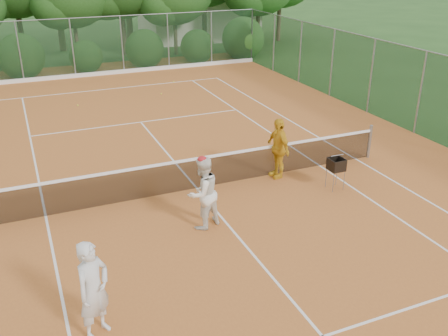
# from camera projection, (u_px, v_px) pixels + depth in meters

# --- Properties ---
(ground) EXTENTS (120.00, 120.00, 0.00)m
(ground) POSITION_uv_depth(u_px,v_px,m) (197.00, 189.00, 14.18)
(ground) COLOR #244A1A
(ground) RESTS_ON ground
(clay_court) EXTENTS (18.00, 36.00, 0.02)m
(clay_court) POSITION_uv_depth(u_px,v_px,m) (197.00, 189.00, 14.17)
(clay_court) COLOR #B6662A
(clay_court) RESTS_ON ground
(club_building) EXTENTS (8.00, 5.00, 3.00)m
(club_building) POSITION_uv_depth(u_px,v_px,m) (199.00, 18.00, 36.97)
(club_building) COLOR beige
(club_building) RESTS_ON ground
(tennis_net) EXTENTS (11.97, 0.10, 1.10)m
(tennis_net) POSITION_uv_depth(u_px,v_px,m) (197.00, 172.00, 13.96)
(tennis_net) COLOR gray
(tennis_net) RESTS_ON clay_court
(player_white) EXTENTS (0.82, 0.77, 1.88)m
(player_white) POSITION_uv_depth(u_px,v_px,m) (94.00, 290.00, 8.49)
(player_white) COLOR silver
(player_white) RESTS_ON clay_court
(player_center_grp) EXTENTS (1.08, 0.97, 1.86)m
(player_center_grp) POSITION_uv_depth(u_px,v_px,m) (203.00, 193.00, 11.90)
(player_center_grp) COLOR white
(player_center_grp) RESTS_ON clay_court
(player_yellow) EXTENTS (0.50, 1.08, 1.81)m
(player_yellow) POSITION_uv_depth(u_px,v_px,m) (278.00, 148.00, 14.59)
(player_yellow) COLOR gold
(player_yellow) RESTS_ON clay_court
(ball_hopper) EXTENTS (0.40, 0.40, 0.92)m
(ball_hopper) POSITION_uv_depth(u_px,v_px,m) (336.00, 165.00, 13.89)
(ball_hopper) COLOR gray
(ball_hopper) RESTS_ON clay_court
(stray_ball_a) EXTENTS (0.07, 0.07, 0.07)m
(stray_ball_a) POSITION_uv_depth(u_px,v_px,m) (78.00, 105.00, 21.53)
(stray_ball_a) COLOR #CFE334
(stray_ball_a) RESTS_ON clay_court
(stray_ball_b) EXTENTS (0.07, 0.07, 0.07)m
(stray_ball_b) POSITION_uv_depth(u_px,v_px,m) (161.00, 94.00, 23.21)
(stray_ball_b) COLOR yellow
(stray_ball_b) RESTS_ON clay_court
(stray_ball_c) EXTENTS (0.07, 0.07, 0.07)m
(stray_ball_c) POSITION_uv_depth(u_px,v_px,m) (174.00, 82.00, 25.27)
(stray_ball_c) COLOR yellow
(stray_ball_c) RESTS_ON clay_court
(court_markings) EXTENTS (11.03, 23.83, 0.01)m
(court_markings) POSITION_uv_depth(u_px,v_px,m) (197.00, 189.00, 14.17)
(court_markings) COLOR white
(court_markings) RESTS_ON clay_court
(fence_back) EXTENTS (18.07, 0.07, 3.00)m
(fence_back) POSITION_uv_depth(u_px,v_px,m) (98.00, 47.00, 26.18)
(fence_back) COLOR #19381E
(fence_back) RESTS_ON clay_court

